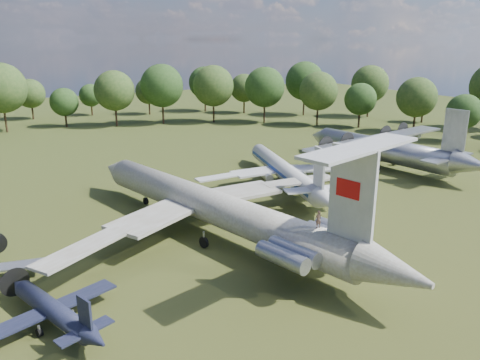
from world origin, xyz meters
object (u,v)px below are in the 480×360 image
il62_airliner (213,213)px  tu104_jet (284,174)px  person_on_il62 (318,219)px  small_prop_west (54,314)px  an12_transport (382,153)px

il62_airliner → tu104_jet: (18.44, 11.61, -0.81)m
person_on_il62 → small_prop_west: bearing=-8.0°
person_on_il62 → tu104_jet: bearing=-116.5°
small_prop_west → person_on_il62: person_on_il62 is taller
il62_airliner → an12_transport: il62_airliner is taller
il62_airliner → small_prop_west: 21.99m
tu104_jet → an12_transport: bearing=17.2°
tu104_jet → an12_transport: size_ratio=0.97×
il62_airliner → an12_transport: bearing=3.6°
il62_airliner → an12_transport: (40.44, 12.16, -0.13)m
tu104_jet → person_on_il62: 30.57m
small_prop_west → person_on_il62: size_ratio=9.20×
small_prop_west → person_on_il62: (22.90, -4.55, 5.09)m
il62_airliner → an12_transport: size_ratio=1.41×
il62_airliner → person_on_il62: bearing=-90.0°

